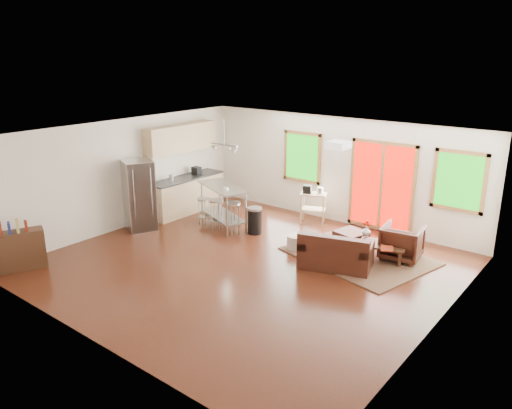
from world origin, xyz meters
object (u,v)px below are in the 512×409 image
Objects in this scene: coffee_table at (382,246)px; armchair at (402,241)px; loveseat at (335,254)px; island at (223,199)px; kitchen_cart at (313,197)px; ottoman at (351,240)px; refrigerator at (139,195)px; rug at (359,256)px.

armchair is at bearing 51.36° from coffee_table.
island is (-3.35, 0.44, 0.40)m from loveseat.
kitchen_cart is at bearing -24.50° from armchair.
refrigerator is (-4.54, -2.01, 0.64)m from ottoman.
refrigerator reaches higher than coffee_table.
kitchen_cart is (1.56, 1.55, -0.04)m from island.
armchair is at bearing 30.64° from rug.
rug is 2.64× the size of coffee_table.
island reaches higher than rug.
rug is 2.86× the size of kitchen_cart.
loveseat is 0.91× the size of island.
rug is 1.76× the size of loveseat.
armchair is (0.73, 0.43, 0.38)m from rug.
refrigerator is (-4.89, -1.70, 0.82)m from rug.
rug is at bearing -40.75° from ottoman.
rug is at bearing -32.29° from kitchen_cart.
kitchen_cart reaches higher than coffee_table.
rug is 2.35m from kitchen_cart.
coffee_table is 1.30× the size of armchair.
refrigerator is at bearing -135.69° from kitchen_cart.
island is at bearing -135.13° from kitchen_cart.
island is at bearing -168.16° from ottoman.
island is at bearing -173.62° from coffee_table.
armchair is (0.85, 1.21, 0.11)m from loveseat.
loveseat is at bearing -98.66° from rug.
rug is at bearing -168.27° from coffee_table.
island is at bearing -174.33° from rug.
island is (1.42, 1.36, -0.14)m from refrigerator.
kitchen_cart is at bearing 149.92° from ottoman.
refrigerator is (-5.62, -2.13, 0.44)m from armchair.
kitchen_cart is at bearing 154.85° from coffee_table.
rug is 0.93m from armchair.
armchair is at bearing 6.42° from ottoman.
refrigerator reaches higher than loveseat.
coffee_table is at bearing 11.73° from rug.
rug is 1.63× the size of refrigerator.
armchair is 0.83× the size of kitchen_cart.
loveseat is at bearing -7.43° from island.
loveseat is at bearing -47.98° from kitchen_cart.
ottoman is 0.61× the size of kitchen_cart.
armchair is (0.27, 0.33, 0.08)m from coffee_table.
armchair is at bearing -16.44° from kitchen_cart.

